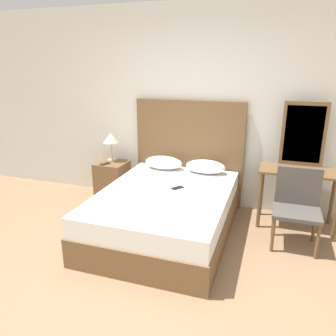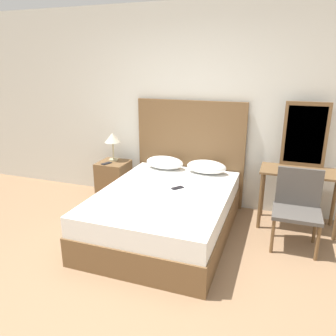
{
  "view_description": "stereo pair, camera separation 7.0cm",
  "coord_description": "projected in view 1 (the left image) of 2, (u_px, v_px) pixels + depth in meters",
  "views": [
    {
      "loc": [
        1.01,
        -2.13,
        1.94
      ],
      "look_at": [
        -0.13,
        1.26,
        0.79
      ],
      "focal_mm": 35.0,
      "sensor_mm": 36.0,
      "label": 1
    },
    {
      "loc": [
        1.08,
        -2.11,
        1.94
      ],
      "look_at": [
        -0.13,
        1.26,
        0.79
      ],
      "focal_mm": 35.0,
      "sensor_mm": 36.0,
      "label": 2
    }
  ],
  "objects": [
    {
      "name": "chair",
      "position": [
        297.0,
        203.0,
        3.57
      ],
      "size": [
        0.5,
        0.43,
        0.86
      ],
      "color": "#4C4742",
      "rests_on": "ground_plane"
    },
    {
      "name": "ground_plane",
      "position": [
        135.0,
        299.0,
        2.82
      ],
      "size": [
        16.0,
        16.0,
        0.0
      ],
      "primitive_type": "plane",
      "color": "#8C6B4C"
    },
    {
      "name": "nightstand",
      "position": [
        113.0,
        182.0,
        4.76
      ],
      "size": [
        0.41,
        0.41,
        0.59
      ],
      "color": "brown",
      "rests_on": "ground_plane"
    },
    {
      "name": "headboard",
      "position": [
        188.0,
        153.0,
        4.6
      ],
      "size": [
        1.53,
        0.05,
        1.47
      ],
      "color": "brown",
      "rests_on": "ground_plane"
    },
    {
      "name": "phone_on_bed",
      "position": [
        177.0,
        188.0,
        3.84
      ],
      "size": [
        0.15,
        0.16,
        0.01
      ],
      "color": "black",
      "rests_on": "bed"
    },
    {
      "name": "phone_on_nightstand",
      "position": [
        105.0,
        164.0,
        4.59
      ],
      "size": [
        0.12,
        0.17,
        0.01
      ],
      "color": "black",
      "rests_on": "nightstand"
    },
    {
      "name": "vanity_mirror",
      "position": [
        303.0,
        134.0,
        3.94
      ],
      "size": [
        0.51,
        0.03,
        0.78
      ],
      "color": "brown",
      "rests_on": "vanity_desk"
    },
    {
      "name": "table_lamp",
      "position": [
        111.0,
        139.0,
        4.66
      ],
      "size": [
        0.23,
        0.23,
        0.4
      ],
      "color": "tan",
      "rests_on": "nightstand"
    },
    {
      "name": "pillow_right",
      "position": [
        206.0,
        167.0,
        4.34
      ],
      "size": [
        0.53,
        0.29,
        0.18
      ],
      "color": "white",
      "rests_on": "bed"
    },
    {
      "name": "bed",
      "position": [
        165.0,
        213.0,
        3.83
      ],
      "size": [
        1.45,
        1.97,
        0.54
      ],
      "color": "brown",
      "rests_on": "ground_plane"
    },
    {
      "name": "wall_back",
      "position": [
        200.0,
        109.0,
        4.44
      ],
      "size": [
        10.0,
        0.06,
        2.7
      ],
      "color": "silver",
      "rests_on": "ground_plane"
    },
    {
      "name": "vanity_desk",
      "position": [
        299.0,
        181.0,
        3.93
      ],
      "size": [
        0.93,
        0.45,
        0.73
      ],
      "color": "brown",
      "rests_on": "ground_plane"
    },
    {
      "name": "pillow_left",
      "position": [
        164.0,
        163.0,
        4.52
      ],
      "size": [
        0.53,
        0.29,
        0.18
      ],
      "color": "white",
      "rests_on": "bed"
    }
  ]
}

